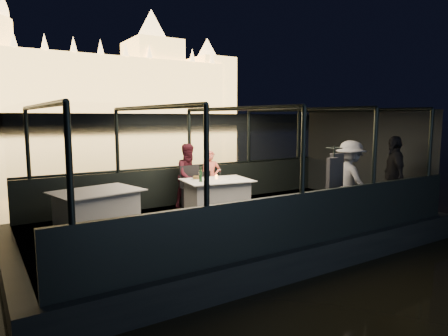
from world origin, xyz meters
TOP-DOWN VIEW (x-y plane):
  - river_water at (0.00, 80.00)m, footprint 500.00×500.00m
  - boat_hull at (0.00, 0.00)m, footprint 8.60×4.40m
  - boat_deck at (0.00, 0.00)m, footprint 8.00×4.00m
  - gunwale_port at (0.00, 2.00)m, footprint 8.00×0.08m
  - gunwale_starboard at (0.00, -2.00)m, footprint 8.00×0.08m
  - cabin_glass_port at (0.00, 2.00)m, footprint 8.00×0.02m
  - cabin_glass_starboard at (0.00, -2.00)m, footprint 8.00×0.02m
  - cabin_roof_glass at (0.00, 0.00)m, footprint 8.00×4.00m
  - end_wall_fore at (-4.00, 0.00)m, footprint 0.02×4.00m
  - end_wall_aft at (4.00, 0.00)m, footprint 0.02×4.00m
  - canopy_ribs at (0.00, 0.00)m, footprint 8.00×4.00m
  - dining_table_central at (-0.03, 0.64)m, footprint 1.58×1.24m
  - dining_table_aft at (-2.66, 0.57)m, footprint 1.71×1.40m
  - chair_port_left at (-0.29, 1.23)m, footprint 0.54×0.54m
  - chair_port_right at (0.11, 1.21)m, footprint 0.48×0.48m
  - coat_stand at (1.36, -1.42)m, footprint 0.48×0.41m
  - person_woman_coral at (0.29, 1.47)m, footprint 0.55×0.44m
  - person_man_maroon at (-0.24, 1.54)m, footprint 0.76×0.60m
  - passenger_stripe at (2.15, -1.16)m, footprint 0.76×1.15m
  - passenger_dark at (3.21, -1.45)m, footprint 0.97×1.07m
  - wine_bottle at (-0.47, 0.59)m, footprint 0.09×0.09m
  - bread_basket at (-0.38, 0.92)m, footprint 0.22×0.22m
  - amber_candle at (0.01, 0.73)m, footprint 0.07×0.07m
  - plate_near at (0.32, 0.56)m, footprint 0.31×0.31m
  - plate_far at (-0.41, 0.93)m, footprint 0.25×0.25m
  - wine_glass_white at (-0.48, 0.59)m, footprint 0.08×0.08m
  - wine_glass_red at (0.27, 1.01)m, footprint 0.07×0.07m

SIDE VIEW (x-z plane):
  - river_water at x=0.00m, z-range 0.00..0.00m
  - boat_hull at x=0.00m, z-range -0.50..0.50m
  - boat_deck at x=0.00m, z-range 0.46..0.50m
  - dining_table_central at x=-0.03m, z-range 0.50..1.27m
  - dining_table_aft at x=-2.66m, z-range 0.48..1.29m
  - gunwale_port at x=0.00m, z-range 0.50..1.40m
  - gunwale_starboard at x=0.00m, z-range 0.50..1.40m
  - chair_port_left at x=-0.29m, z-range 0.45..1.45m
  - chair_port_right at x=0.11m, z-range 0.53..1.37m
  - person_woman_coral at x=0.29m, z-range 0.58..1.92m
  - person_man_maroon at x=-0.24m, z-range 0.49..2.01m
  - plate_near at x=0.32m, z-range 1.26..1.28m
  - plate_far at x=-0.41m, z-range 1.27..1.28m
  - bread_basket at x=-0.38m, z-range 1.27..1.34m
  - amber_candle at x=0.01m, z-range 1.26..1.35m
  - passenger_stripe at x=2.15m, z-range 0.52..2.18m
  - passenger_dark at x=3.21m, z-range 0.48..2.22m
  - wine_glass_white at x=-0.48m, z-range 1.26..1.46m
  - wine_glass_red at x=0.27m, z-range 1.27..1.45m
  - coat_stand at x=1.36m, z-range 0.61..2.19m
  - wine_bottle at x=-0.47m, z-range 1.26..1.57m
  - end_wall_fore at x=-4.00m, z-range 0.50..2.80m
  - end_wall_aft at x=4.00m, z-range 0.50..2.80m
  - canopy_ribs at x=0.00m, z-range 0.50..2.80m
  - cabin_glass_port at x=0.00m, z-range 1.40..2.80m
  - cabin_glass_starboard at x=0.00m, z-range 1.40..2.80m
  - cabin_roof_glass at x=0.00m, z-range 2.79..2.81m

